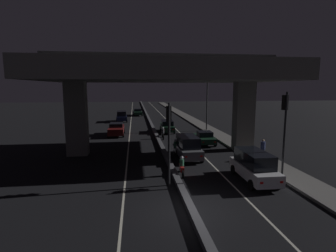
{
  "coord_description": "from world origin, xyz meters",
  "views": [
    {
      "loc": [
        -2.63,
        -11.8,
        6.01
      ],
      "look_at": [
        1.26,
        18.53,
        1.49
      ],
      "focal_mm": 28.0,
      "sensor_mm": 36.0,
      "label": 1
    }
  ],
  "objects_px": {
    "car_dark_blue_second_oncoming": "(122,116)",
    "motorcycle_black_filtering_far": "(163,134)",
    "traffic_light_left_of_median": "(169,130)",
    "car_grey_second": "(188,147)",
    "car_dark_red_lead_oncoming": "(116,129)",
    "traffic_light_right_of_median": "(285,121)",
    "car_white_lead": "(254,166)",
    "motorcycle_white_filtering_mid": "(176,148)",
    "car_dark_green_third_oncoming": "(138,112)",
    "motorcycle_red_filtering_near": "(182,167)",
    "pedestrian_on_sidewalk": "(263,149)",
    "car_dark_green_third": "(204,138)",
    "street_lamp": "(204,100)",
    "car_dark_green_fourth": "(167,126)"
  },
  "relations": [
    {
      "from": "motorcycle_red_filtering_near",
      "to": "car_white_lead",
      "type": "bearing_deg",
      "value": -108.29
    },
    {
      "from": "car_dark_blue_second_oncoming",
      "to": "pedestrian_on_sidewalk",
      "type": "height_order",
      "value": "car_dark_blue_second_oncoming"
    },
    {
      "from": "street_lamp",
      "to": "car_grey_second",
      "type": "height_order",
      "value": "street_lamp"
    },
    {
      "from": "traffic_light_left_of_median",
      "to": "pedestrian_on_sidewalk",
      "type": "distance_m",
      "value": 10.03
    },
    {
      "from": "traffic_light_right_of_median",
      "to": "motorcycle_black_filtering_far",
      "type": "bearing_deg",
      "value": 112.82
    },
    {
      "from": "traffic_light_right_of_median",
      "to": "car_white_lead",
      "type": "bearing_deg",
      "value": 179.65
    },
    {
      "from": "traffic_light_right_of_median",
      "to": "motorcycle_black_filtering_far",
      "type": "relative_size",
      "value": 3.04
    },
    {
      "from": "car_white_lead",
      "to": "car_dark_green_third",
      "type": "bearing_deg",
      "value": 1.88
    },
    {
      "from": "traffic_light_right_of_median",
      "to": "car_dark_green_fourth",
      "type": "distance_m",
      "value": 20.25
    },
    {
      "from": "traffic_light_left_of_median",
      "to": "car_white_lead",
      "type": "bearing_deg",
      "value": 0.06
    },
    {
      "from": "traffic_light_left_of_median",
      "to": "car_dark_green_fourth",
      "type": "distance_m",
      "value": 19.67
    },
    {
      "from": "car_dark_green_third",
      "to": "car_dark_red_lead_oncoming",
      "type": "bearing_deg",
      "value": 57.63
    },
    {
      "from": "traffic_light_left_of_median",
      "to": "motorcycle_black_filtering_far",
      "type": "relative_size",
      "value": 2.71
    },
    {
      "from": "street_lamp",
      "to": "motorcycle_white_filtering_mid",
      "type": "bearing_deg",
      "value": -115.14
    },
    {
      "from": "motorcycle_red_filtering_near",
      "to": "motorcycle_white_filtering_mid",
      "type": "relative_size",
      "value": 0.97
    },
    {
      "from": "traffic_light_left_of_median",
      "to": "car_grey_second",
      "type": "xyz_separation_m",
      "value": [
        2.39,
        5.82,
        -2.46
      ]
    },
    {
      "from": "car_grey_second",
      "to": "street_lamp",
      "type": "bearing_deg",
      "value": -21.25
    },
    {
      "from": "car_dark_blue_second_oncoming",
      "to": "traffic_light_left_of_median",
      "type": "bearing_deg",
      "value": 5.01
    },
    {
      "from": "car_dark_green_third",
      "to": "traffic_light_right_of_median",
      "type": "bearing_deg",
      "value": -167.59
    },
    {
      "from": "traffic_light_right_of_median",
      "to": "pedestrian_on_sidewalk",
      "type": "distance_m",
      "value": 5.61
    },
    {
      "from": "car_white_lead",
      "to": "pedestrian_on_sidewalk",
      "type": "relative_size",
      "value": 2.84
    },
    {
      "from": "traffic_light_right_of_median",
      "to": "car_grey_second",
      "type": "xyz_separation_m",
      "value": [
        -5.05,
        5.82,
        -2.87
      ]
    },
    {
      "from": "car_dark_blue_second_oncoming",
      "to": "motorcycle_red_filtering_near",
      "type": "bearing_deg",
      "value": 7.57
    },
    {
      "from": "traffic_light_left_of_median",
      "to": "car_dark_blue_second_oncoming",
      "type": "bearing_deg",
      "value": 97.87
    },
    {
      "from": "pedestrian_on_sidewalk",
      "to": "motorcycle_black_filtering_far",
      "type": "bearing_deg",
      "value": 125.78
    },
    {
      "from": "car_dark_red_lead_oncoming",
      "to": "motorcycle_black_filtering_far",
      "type": "height_order",
      "value": "car_dark_red_lead_oncoming"
    },
    {
      "from": "car_dark_blue_second_oncoming",
      "to": "motorcycle_white_filtering_mid",
      "type": "relative_size",
      "value": 2.19
    },
    {
      "from": "motorcycle_white_filtering_mid",
      "to": "motorcycle_black_filtering_far",
      "type": "relative_size",
      "value": 1.04
    },
    {
      "from": "car_grey_second",
      "to": "pedestrian_on_sidewalk",
      "type": "relative_size",
      "value": 2.6
    },
    {
      "from": "car_dark_green_fourth",
      "to": "motorcycle_black_filtering_far",
      "type": "relative_size",
      "value": 2.46
    },
    {
      "from": "car_dark_green_third",
      "to": "motorcycle_red_filtering_near",
      "type": "bearing_deg",
      "value": 157.96
    },
    {
      "from": "car_dark_blue_second_oncoming",
      "to": "motorcycle_black_filtering_far",
      "type": "height_order",
      "value": "car_dark_blue_second_oncoming"
    },
    {
      "from": "traffic_light_right_of_median",
      "to": "motorcycle_red_filtering_near",
      "type": "distance_m",
      "value": 7.34
    },
    {
      "from": "car_dark_green_fourth",
      "to": "motorcycle_black_filtering_far",
      "type": "height_order",
      "value": "car_dark_green_fourth"
    },
    {
      "from": "traffic_light_right_of_median",
      "to": "traffic_light_left_of_median",
      "type": "bearing_deg",
      "value": 179.95
    },
    {
      "from": "street_lamp",
      "to": "motorcycle_red_filtering_near",
      "type": "bearing_deg",
      "value": -109.49
    },
    {
      "from": "traffic_light_right_of_median",
      "to": "car_dark_green_fourth",
      "type": "relative_size",
      "value": 1.24
    },
    {
      "from": "car_dark_red_lead_oncoming",
      "to": "motorcycle_white_filtering_mid",
      "type": "distance_m",
      "value": 12.28
    },
    {
      "from": "car_dark_green_fourth",
      "to": "car_dark_green_third",
      "type": "bearing_deg",
      "value": -157.25
    },
    {
      "from": "car_dark_green_third_oncoming",
      "to": "motorcycle_red_filtering_near",
      "type": "distance_m",
      "value": 39.6
    },
    {
      "from": "motorcycle_red_filtering_near",
      "to": "motorcycle_black_filtering_far",
      "type": "distance_m",
      "value": 13.04
    },
    {
      "from": "car_grey_second",
      "to": "car_dark_green_third",
      "type": "height_order",
      "value": "car_grey_second"
    },
    {
      "from": "car_dark_red_lead_oncoming",
      "to": "pedestrian_on_sidewalk",
      "type": "bearing_deg",
      "value": 43.75
    },
    {
      "from": "car_white_lead",
      "to": "car_dark_red_lead_oncoming",
      "type": "xyz_separation_m",
      "value": [
        -9.91,
        17.81,
        -0.22
      ]
    },
    {
      "from": "car_dark_green_third",
      "to": "traffic_light_left_of_median",
      "type": "bearing_deg",
      "value": 156.45
    },
    {
      "from": "traffic_light_left_of_median",
      "to": "car_grey_second",
      "type": "height_order",
      "value": "traffic_light_left_of_median"
    },
    {
      "from": "car_dark_red_lead_oncoming",
      "to": "motorcycle_black_filtering_far",
      "type": "distance_m",
      "value": 6.37
    },
    {
      "from": "car_dark_blue_second_oncoming",
      "to": "car_dark_green_third",
      "type": "bearing_deg",
      "value": 22.83
    },
    {
      "from": "street_lamp",
      "to": "car_dark_red_lead_oncoming",
      "type": "xyz_separation_m",
      "value": [
        -11.88,
        -2.0,
        -3.51
      ]
    },
    {
      "from": "motorcycle_white_filtering_mid",
      "to": "car_dark_green_third_oncoming",
      "type": "bearing_deg",
      "value": 4.88
    }
  ]
}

